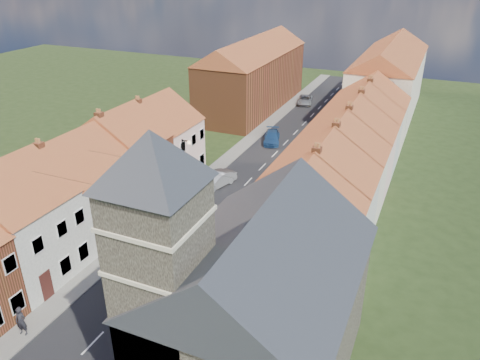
# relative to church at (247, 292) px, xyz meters

# --- Properties ---
(road) EXTENTS (7.00, 90.00, 0.02)m
(road) POSITION_rel_church_xyz_m (-9.36, 26.68, -5.87)
(road) COLOR black
(road) RESTS_ON ground
(pavement_left) EXTENTS (1.80, 90.00, 0.12)m
(pavement_left) POSITION_rel_church_xyz_m (-13.76, 26.68, -5.82)
(pavement_left) COLOR gray
(pavement_left) RESTS_ON ground
(pavement_right) EXTENTS (1.80, 90.00, 0.12)m
(pavement_right) POSITION_rel_church_xyz_m (-4.96, 26.68, -5.82)
(pavement_right) COLOR gray
(pavement_right) RESTS_ON ground
(church) EXTENTS (11.25, 14.25, 15.20)m
(church) POSITION_rel_church_xyz_m (0.00, 0.00, 0.00)
(church) COLOR #2A231D
(church) RESTS_ON ground
(cottage_r_tudor) EXTENTS (8.30, 5.20, 9.00)m
(cottage_r_tudor) POSITION_rel_church_xyz_m (-0.09, 9.37, -1.41)
(cottage_r_tudor) COLOR white
(cottage_r_tudor) RESTS_ON ground
(cottage_r_white_near) EXTENTS (8.30, 6.00, 9.00)m
(cottage_r_white_near) POSITION_rel_church_xyz_m (-0.06, 14.77, -1.40)
(cottage_r_white_near) COLOR silver
(cottage_r_white_near) RESTS_ON ground
(cottage_r_cream_mid) EXTENTS (8.30, 5.20, 9.00)m
(cottage_r_cream_mid) POSITION_rel_church_xyz_m (-0.06, 20.17, -1.40)
(cottage_r_cream_mid) COLOR white
(cottage_r_cream_mid) RESTS_ON ground
(cottage_r_pink) EXTENTS (8.30, 6.00, 9.00)m
(cottage_r_pink) POSITION_rel_church_xyz_m (-0.06, 25.57, -1.40)
(cottage_r_pink) COLOR beige
(cottage_r_pink) RESTS_ON ground
(cottage_r_white_far) EXTENTS (8.30, 5.20, 9.00)m
(cottage_r_white_far) POSITION_rel_church_xyz_m (-0.06, 30.97, -1.40)
(cottage_r_white_far) COLOR silver
(cottage_r_white_far) RESTS_ON ground
(cottage_r_cream_far) EXTENTS (8.30, 6.00, 9.00)m
(cottage_r_cream_far) POSITION_rel_church_xyz_m (-0.06, 36.37, -1.40)
(cottage_r_cream_far) COLOR white
(cottage_r_cream_far) RESTS_ON ground
(cottage_l_cream) EXTENTS (8.30, 6.30, 9.10)m
(cottage_l_cream) POSITION_rel_church_xyz_m (-18.66, 2.22, -1.35)
(cottage_l_cream) COLOR silver
(cottage_l_cream) RESTS_ON ground
(cottage_l_white) EXTENTS (8.30, 6.90, 8.80)m
(cottage_l_white) POSITION_rel_church_xyz_m (-18.66, 8.62, -1.51)
(cottage_l_white) COLOR silver
(cottage_l_white) RESTS_ON ground
(cottage_l_brick_mid) EXTENTS (8.30, 5.70, 9.10)m
(cottage_l_brick_mid) POSITION_rel_church_xyz_m (-18.66, 14.72, -1.35)
(cottage_l_brick_mid) COLOR brown
(cottage_l_brick_mid) RESTS_ON ground
(cottage_l_pink) EXTENTS (8.30, 6.30, 8.80)m
(cottage_l_pink) POSITION_rel_church_xyz_m (-18.66, 20.52, -1.51)
(cottage_l_pink) COLOR beige
(cottage_l_pink) RESTS_ON ground
(block_right_far) EXTENTS (8.30, 24.20, 10.50)m
(block_right_far) POSITION_rel_church_xyz_m (-0.06, 51.68, -0.58)
(block_right_far) COLOR white
(block_right_far) RESTS_ON ground
(block_left_far) EXTENTS (8.30, 24.20, 10.50)m
(block_left_far) POSITION_rel_church_xyz_m (-18.66, 46.68, -0.58)
(block_left_far) COLOR brown
(block_left_far) RESTS_ON ground
(lamppost) EXTENTS (0.88, 0.15, 6.00)m
(lamppost) POSITION_rel_church_xyz_m (-13.17, 16.68, -2.34)
(lamppost) COLOR black
(lamppost) RESTS_ON pavement_left
(car_near) EXTENTS (2.50, 4.76, 1.54)m
(car_near) POSITION_rel_church_xyz_m (-10.86, 4.98, -5.10)
(car_near) COLOR black
(car_near) RESTS_ON ground
(car_mid) EXTENTS (2.79, 4.73, 1.47)m
(car_mid) POSITION_rel_church_xyz_m (-11.82, 20.44, -5.14)
(car_mid) COLOR #B0B4B8
(car_mid) RESTS_ON ground
(car_far) EXTENTS (3.18, 4.95, 1.34)m
(car_far) POSITION_rel_church_xyz_m (-11.01, 34.13, -5.21)
(car_far) COLOR navy
(car_far) RESTS_ON ground
(car_distant) EXTENTS (2.97, 4.91, 1.28)m
(car_distant) POSITION_rel_church_xyz_m (-11.93, 51.72, -5.24)
(car_distant) COLOR #969A9D
(car_distant) RESTS_ON ground
(pedestrian_left) EXTENTS (0.78, 0.58, 1.95)m
(pedestrian_left) POSITION_rel_church_xyz_m (-13.60, -2.46, -4.78)
(pedestrian_left) COLOR black
(pedestrian_left) RESTS_ON pavement_left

